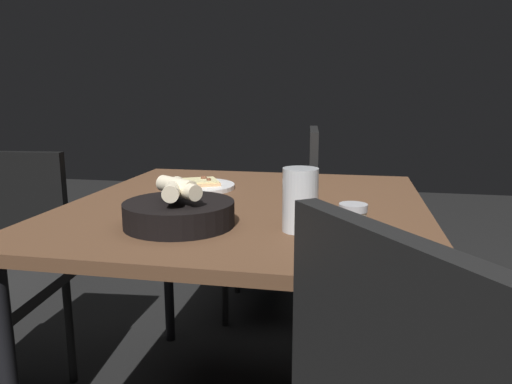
# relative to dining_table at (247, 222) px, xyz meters

# --- Properties ---
(dining_table) EXTENTS (1.02, 1.09, 0.75)m
(dining_table) POSITION_rel_dining_table_xyz_m (0.00, 0.00, 0.00)
(dining_table) COLOR brown
(dining_table) RESTS_ON ground
(pizza_plate) EXTENTS (0.25, 0.25, 0.04)m
(pizza_plate) POSITION_rel_dining_table_xyz_m (0.21, -0.17, 0.07)
(pizza_plate) COLOR white
(pizza_plate) RESTS_ON dining_table
(bread_basket) EXTENTS (0.27, 0.27, 0.12)m
(bread_basket) POSITION_rel_dining_table_xyz_m (0.11, 0.28, 0.10)
(bread_basket) COLOR black
(bread_basket) RESTS_ON dining_table
(beer_glass) EXTENTS (0.08, 0.08, 0.15)m
(beer_glass) POSITION_rel_dining_table_xyz_m (-0.18, 0.26, 0.13)
(beer_glass) COLOR silver
(beer_glass) RESTS_ON dining_table
(pepper_shaker) EXTENTS (0.06, 0.06, 0.09)m
(pepper_shaker) POSITION_rel_dining_table_xyz_m (-0.30, 0.37, 0.10)
(pepper_shaker) COLOR #BFB299
(pepper_shaker) RESTS_ON dining_table
(chair_spare) EXTENTS (0.48, 0.48, 0.90)m
(chair_spare) POSITION_rel_dining_table_xyz_m (-0.01, -0.88, -0.18)
(chair_spare) COLOR black
(chair_spare) RESTS_ON ground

